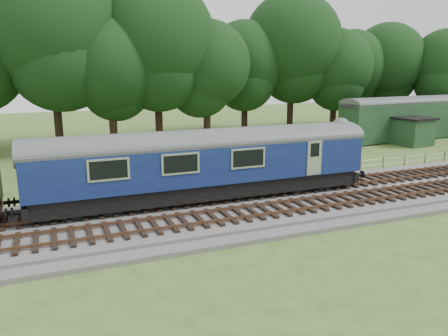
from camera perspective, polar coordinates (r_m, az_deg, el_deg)
name	(u,v)px	position (r m, az deg, el deg)	size (l,w,h in m)	color
ground	(264,207)	(23.54, 5.24, -5.10)	(120.00, 120.00, 0.00)	#3D5A21
ballast	(264,204)	(23.49, 5.24, -4.70)	(70.00, 7.00, 0.35)	#4C4C4F
track_north	(253,193)	(24.62, 3.77, -3.26)	(67.20, 2.40, 0.21)	black
track_south	(279,208)	(22.08, 7.16, -5.25)	(67.20, 2.40, 0.21)	black
fence	(231,186)	(27.45, 0.95, -2.42)	(64.00, 0.12, 1.00)	#6B6054
tree_line	(163,143)	(43.73, -8.03, 3.24)	(70.00, 8.00, 18.00)	black
dmu_railcar	(206,158)	(23.05, -2.36, 1.26)	(18.05, 2.86, 3.88)	black
parked_coach	(411,116)	(49.59, 23.27, 6.31)	(17.19, 4.23, 4.35)	#173318
shed	(412,131)	(45.79, 23.37, 4.47)	(3.67, 3.67, 2.69)	#173318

